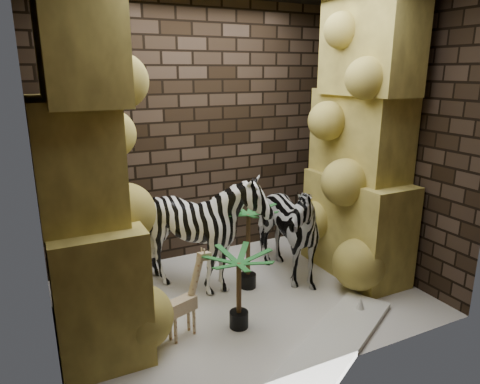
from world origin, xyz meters
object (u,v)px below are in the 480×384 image
surfboard (335,342)px  palm_front (248,247)px  zebra_right (281,219)px  zebra_left (204,237)px  giraffe_toy (181,297)px  palm_back (239,291)px

surfboard → palm_front: bearing=69.5°
zebra_right → palm_front: size_ratio=1.47×
zebra_left → giraffe_toy: (-0.48, -0.70, -0.20)m
zebra_left → palm_front: 0.48m
surfboard → zebra_right: bearing=50.2°
zebra_left → zebra_right: bearing=-2.4°
zebra_left → palm_front: bearing=-16.5°
giraffe_toy → palm_back: giraffe_toy is taller
surfboard → giraffe_toy: bearing=119.3°
zebra_left → surfboard: size_ratio=0.75×
palm_back → surfboard: (0.60, -0.60, -0.34)m
palm_front → surfboard: palm_front is taller
zebra_right → surfboard: zebra_right is taller
giraffe_toy → palm_front: size_ratio=0.84×
giraffe_toy → palm_front: 1.07m
zebra_right → zebra_left: zebra_right is taller
zebra_right → palm_front: 0.49m
giraffe_toy → palm_front: bearing=12.0°
giraffe_toy → surfboard: giraffe_toy is taller
zebra_left → palm_front: (0.43, -0.15, -0.13)m
zebra_right → surfboard: (-0.24, -1.29, -0.65)m
palm_front → palm_back: bearing=-123.4°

